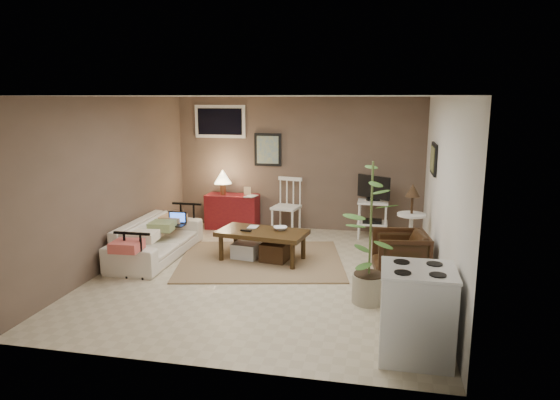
% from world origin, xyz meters
% --- Properties ---
extents(floor, '(5.00, 5.00, 0.00)m').
position_xyz_m(floor, '(0.00, 0.00, 0.00)').
color(floor, '#C1B293').
rests_on(floor, ground).
extents(art_back, '(0.50, 0.03, 0.60)m').
position_xyz_m(art_back, '(-0.55, 2.48, 1.45)').
color(art_back, black).
extents(art_right, '(0.03, 0.60, 0.45)m').
position_xyz_m(art_right, '(2.23, 1.05, 1.52)').
color(art_right, black).
extents(window, '(0.96, 0.03, 0.60)m').
position_xyz_m(window, '(-1.45, 2.48, 1.95)').
color(window, white).
extents(rug, '(2.71, 2.35, 0.02)m').
position_xyz_m(rug, '(-0.21, 0.49, 0.01)').
color(rug, '#8B7551').
rests_on(rug, floor).
extents(coffee_table, '(1.37, 0.85, 0.49)m').
position_xyz_m(coffee_table, '(-0.19, 0.51, 0.27)').
color(coffee_table, '#38250F').
rests_on(coffee_table, floor).
extents(sofa, '(0.57, 1.94, 0.76)m').
position_xyz_m(sofa, '(-1.80, 0.37, 0.38)').
color(sofa, silver).
rests_on(sofa, floor).
extents(sofa_pillows, '(0.37, 1.84, 0.13)m').
position_xyz_m(sofa_pillows, '(-1.75, 0.15, 0.46)').
color(sofa_pillows, '#F2E4C8').
rests_on(sofa_pillows, sofa).
extents(sofa_end_rails, '(0.52, 1.93, 0.65)m').
position_xyz_m(sofa_end_rails, '(-1.69, 0.37, 0.33)').
color(sofa_end_rails, black).
rests_on(sofa_end_rails, floor).
extents(laptop, '(0.30, 0.22, 0.20)m').
position_xyz_m(laptop, '(-1.61, 0.71, 0.49)').
color(laptop, black).
rests_on(laptop, sofa).
extents(red_console, '(0.95, 0.42, 1.10)m').
position_xyz_m(red_console, '(-1.19, 2.24, 0.38)').
color(red_console, maroon).
rests_on(red_console, floor).
extents(spindle_chair, '(0.52, 0.52, 0.98)m').
position_xyz_m(spindle_chair, '(-0.14, 2.15, 0.46)').
color(spindle_chair, white).
rests_on(spindle_chair, floor).
extents(tv_stand, '(0.55, 0.42, 1.08)m').
position_xyz_m(tv_stand, '(1.38, 2.13, 0.57)').
color(tv_stand, white).
rests_on(tv_stand, floor).
extents(side_table, '(0.42, 0.42, 1.13)m').
position_xyz_m(side_table, '(1.96, 1.11, 0.70)').
color(side_table, white).
rests_on(side_table, floor).
extents(armchair, '(0.73, 0.76, 0.70)m').
position_xyz_m(armchair, '(1.79, 0.20, 0.35)').
color(armchair, black).
rests_on(armchair, floor).
extents(potted_plant, '(0.43, 0.43, 1.71)m').
position_xyz_m(potted_plant, '(1.40, -0.73, 0.91)').
color(potted_plant, gray).
rests_on(potted_plant, floor).
extents(stove, '(0.67, 0.62, 0.88)m').
position_xyz_m(stove, '(1.87, -1.92, 0.43)').
color(stove, silver).
rests_on(stove, floor).
extents(bowl, '(0.21, 0.10, 0.20)m').
position_xyz_m(bowl, '(0.06, 0.62, 0.56)').
color(bowl, '#38250F').
rests_on(bowl, coffee_table).
extents(book_table, '(0.15, 0.02, 0.20)m').
position_xyz_m(book_table, '(-0.44, 0.67, 0.56)').
color(book_table, '#38250F').
rests_on(book_table, coffee_table).
extents(book_console, '(0.18, 0.08, 0.24)m').
position_xyz_m(book_console, '(-0.87, 2.12, 0.76)').
color(book_console, '#38250F').
rests_on(book_console, red_console).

